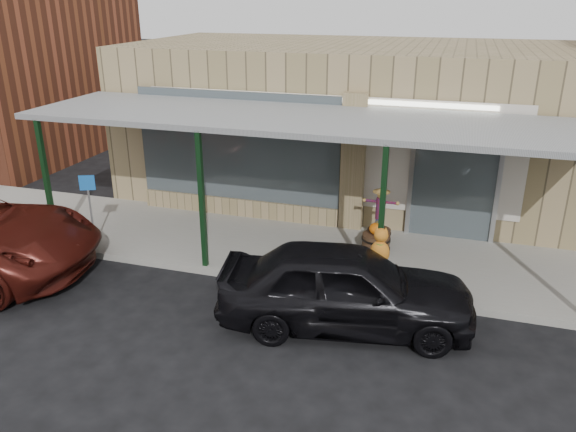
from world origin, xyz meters
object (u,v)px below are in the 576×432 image
(barrel_pumpkin, at_px, (376,241))
(handicap_sign, at_px, (89,200))
(barrel_scarecrow, at_px, (379,225))
(parked_sedan, at_px, (346,287))

(barrel_pumpkin, bearing_deg, handicap_sign, -166.47)
(handicap_sign, bearing_deg, barrel_scarecrow, -5.69)
(barrel_scarecrow, bearing_deg, handicap_sign, -170.09)
(barrel_scarecrow, distance_m, barrel_pumpkin, 0.48)
(barrel_pumpkin, distance_m, parked_sedan, 2.89)
(barrel_scarecrow, height_order, parked_sedan, parked_sedan)
(parked_sedan, bearing_deg, barrel_pumpkin, -11.76)
(barrel_scarecrow, bearing_deg, parked_sedan, -99.06)
(barrel_scarecrow, xyz_separation_m, barrel_pumpkin, (0.00, -0.44, -0.20))
(barrel_pumpkin, relative_size, handicap_sign, 0.47)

